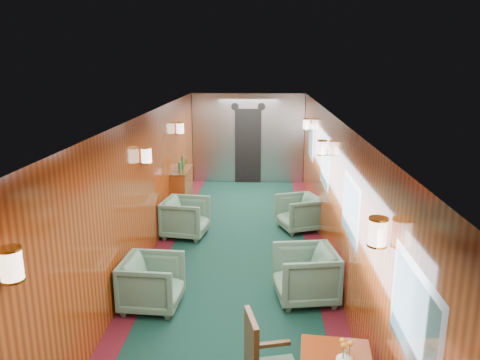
{
  "coord_description": "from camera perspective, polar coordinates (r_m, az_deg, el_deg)",
  "views": [
    {
      "loc": [
        0.41,
        -6.53,
        3.23
      ],
      "look_at": [
        0.0,
        1.57,
        1.15
      ],
      "focal_mm": 35.0,
      "sensor_mm": 36.0,
      "label": 1
    }
  ],
  "objects": [
    {
      "name": "bulkhead",
      "position": [
        12.61,
        1.0,
        5.05
      ],
      "size": [
        2.98,
        0.17,
        2.39
      ],
      "color": "#A4A5AB",
      "rests_on": "ground"
    },
    {
      "name": "room",
      "position": [
        6.73,
        -0.67,
        0.68
      ],
      "size": [
        12.0,
        12.1,
        2.4
      ],
      "color": "black",
      "rests_on": "ground"
    },
    {
      "name": "armchair_right_near",
      "position": [
        6.61,
        7.96,
        -11.34
      ],
      "size": [
        0.93,
        0.91,
        0.75
      ],
      "primitive_type": "imported",
      "rotation": [
        0.0,
        0.0,
        -1.42
      ],
      "color": "#1A3E31",
      "rests_on": "ground"
    },
    {
      "name": "armchair_left_near",
      "position": [
        6.49,
        -10.66,
        -12.21
      ],
      "size": [
        0.81,
        0.79,
        0.7
      ],
      "primitive_type": "imported",
      "rotation": [
        0.0,
        0.0,
        1.51
      ],
      "color": "#1A3E31",
      "rests_on": "ground"
    },
    {
      "name": "flower_vase",
      "position": [
        4.39,
        12.61,
        -20.44
      ],
      "size": [
        0.19,
        0.19,
        0.15
      ],
      "primitive_type": "imported",
      "rotation": [
        0.0,
        0.0,
        0.37
      ],
      "color": "silver",
      "rests_on": "dining_table"
    },
    {
      "name": "armchair_left_far",
      "position": [
        8.87,
        -6.64,
        -4.56
      ],
      "size": [
        0.9,
        0.88,
        0.73
      ],
      "primitive_type": "imported",
      "rotation": [
        0.0,
        0.0,
        1.43
      ],
      "color": "#1A3E31",
      "rests_on": "ground"
    },
    {
      "name": "armchair_right_far",
      "position": [
        9.21,
        7.21,
        -4.01
      ],
      "size": [
        0.97,
        0.95,
        0.69
      ],
      "primitive_type": "imported",
      "rotation": [
        0.0,
        0.0,
        -1.21
      ],
      "color": "#1A3E31",
      "rests_on": "ground"
    },
    {
      "name": "windows_right",
      "position": [
        7.09,
        11.55,
        -0.45
      ],
      "size": [
        0.02,
        8.6,
        0.8
      ],
      "color": "#B5B7BC",
      "rests_on": "ground"
    },
    {
      "name": "wall_sconces",
      "position": [
        7.25,
        -0.4,
        2.93
      ],
      "size": [
        2.97,
        7.97,
        0.25
      ],
      "color": "#FFE3C6",
      "rests_on": "ground"
    },
    {
      "name": "credenza",
      "position": [
        10.21,
        -7.08,
        -1.27
      ],
      "size": [
        0.34,
        1.08,
        1.24
      ],
      "color": "maroon",
      "rests_on": "ground"
    }
  ]
}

